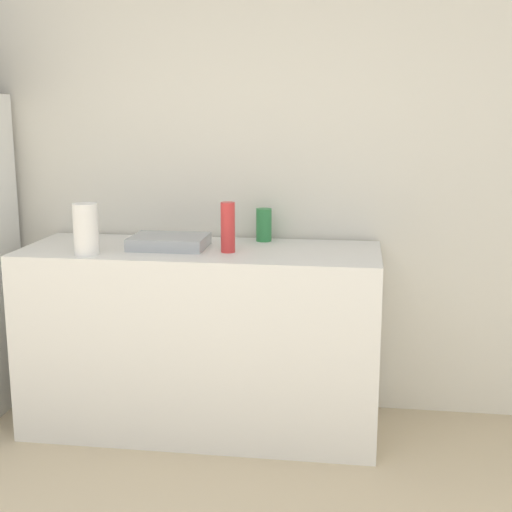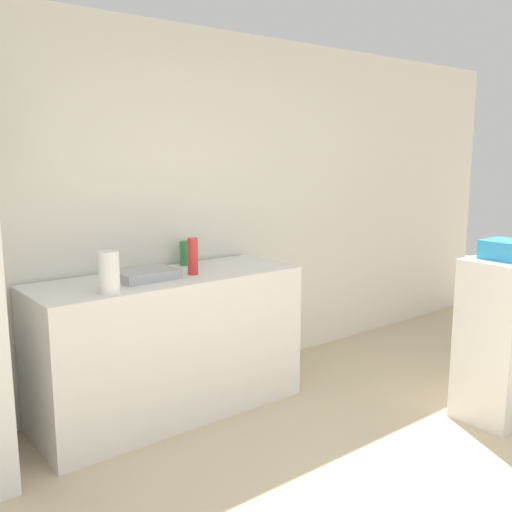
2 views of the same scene
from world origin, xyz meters
name	(u,v)px [view 1 (image 1 of 2)]	position (x,y,z in m)	size (l,w,h in m)	color
wall_back	(228,168)	(0.00, 2.66, 1.30)	(8.00, 0.06, 2.60)	silver
counter	(202,339)	(-0.07, 2.29, 0.47)	(1.77, 0.65, 0.94)	silver
sink_basin	(169,242)	(-0.23, 2.28, 0.97)	(0.37, 0.28, 0.06)	#9EA3A8
bottle_tall	(228,227)	(0.08, 2.22, 1.06)	(0.07, 0.07, 0.24)	red
bottle_short	(264,225)	(0.21, 2.53, 1.02)	(0.08, 0.08, 0.17)	#2D7F42
paper_towel_roll	(86,229)	(-0.57, 2.06, 1.06)	(0.12, 0.12, 0.24)	white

